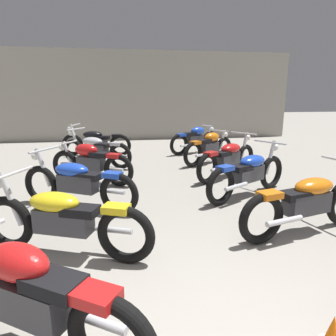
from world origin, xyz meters
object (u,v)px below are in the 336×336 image
(motorcycle_right_row_5, at_px, (195,139))
(motorcycle_right_row_4, at_px, (209,147))
(motorcycle_left_row_1, at_px, (63,219))
(motorcycle_right_row_2, at_px, (249,173))
(motorcycle_right_row_3, at_px, (228,158))
(motorcycle_left_row_0, at_px, (31,297))
(motorcycle_left_row_4, at_px, (96,149))
(motorcycle_left_row_3, at_px, (91,162))
(motorcycle_left_row_5, at_px, (96,141))
(motorcycle_left_row_2, at_px, (77,182))
(motorcycle_right_row_1, at_px, (308,201))

(motorcycle_right_row_5, bearing_deg, motorcycle_right_row_4, -89.63)
(motorcycle_left_row_1, distance_m, motorcycle_right_row_4, 5.42)
(motorcycle_right_row_4, bearing_deg, motorcycle_right_row_2, -92.00)
(motorcycle_right_row_2, relative_size, motorcycle_right_row_3, 1.06)
(motorcycle_left_row_0, bearing_deg, motorcycle_right_row_3, 55.10)
(motorcycle_left_row_1, bearing_deg, motorcycle_left_row_4, 89.44)
(motorcycle_right_row_3, xyz_separation_m, motorcycle_right_row_4, (-0.00, 1.45, 0.01))
(motorcycle_right_row_5, bearing_deg, motorcycle_left_row_4, -156.21)
(motorcycle_left_row_1, relative_size, motorcycle_right_row_3, 1.13)
(motorcycle_left_row_3, bearing_deg, motorcycle_right_row_3, -0.02)
(motorcycle_left_row_4, distance_m, motorcycle_right_row_4, 3.06)
(motorcycle_right_row_2, relative_size, motorcycle_right_row_4, 1.14)
(motorcycle_left_row_5, height_order, motorcycle_right_row_5, motorcycle_left_row_5)
(motorcycle_left_row_0, bearing_deg, motorcycle_right_row_5, 67.42)
(motorcycle_left_row_1, xyz_separation_m, motorcycle_right_row_5, (3.09, 5.95, 0.01))
(motorcycle_left_row_0, xyz_separation_m, motorcycle_left_row_3, (0.03, 4.40, 0.00))
(motorcycle_left_row_3, distance_m, motorcycle_right_row_5, 4.23)
(motorcycle_left_row_0, distance_m, motorcycle_left_row_4, 6.01)
(motorcycle_left_row_2, relative_size, motorcycle_right_row_5, 1.07)
(motorcycle_left_row_2, distance_m, motorcycle_right_row_5, 5.42)
(motorcycle_right_row_1, relative_size, motorcycle_right_row_3, 1.17)
(motorcycle_left_row_0, relative_size, motorcycle_left_row_5, 0.81)
(motorcycle_left_row_0, distance_m, motorcycle_right_row_1, 3.43)
(motorcycle_left_row_0, relative_size, motorcycle_left_row_2, 0.88)
(motorcycle_left_row_5, xyz_separation_m, motorcycle_right_row_4, (3.15, -1.59, 0.01))
(motorcycle_left_row_3, height_order, motorcycle_right_row_1, motorcycle_right_row_1)
(motorcycle_left_row_4, height_order, motorcycle_left_row_5, same)
(motorcycle_left_row_4, distance_m, motorcycle_right_row_5, 3.32)
(motorcycle_right_row_4, height_order, motorcycle_right_row_5, same)
(motorcycle_left_row_1, height_order, motorcycle_left_row_3, motorcycle_left_row_1)
(motorcycle_left_row_2, distance_m, motorcycle_right_row_1, 3.47)
(motorcycle_left_row_3, bearing_deg, motorcycle_right_row_5, 44.26)
(motorcycle_right_row_3, xyz_separation_m, motorcycle_right_row_5, (-0.01, 2.95, 0.01))
(motorcycle_left_row_3, xyz_separation_m, motorcycle_left_row_4, (-0.01, 1.61, -0.01))
(motorcycle_right_row_1, distance_m, motorcycle_right_row_3, 2.92)
(motorcycle_left_row_5, bearing_deg, motorcycle_left_row_2, -89.80)
(motorcycle_left_row_0, distance_m, motorcycle_right_row_5, 7.97)
(motorcycle_right_row_1, xyz_separation_m, motorcycle_right_row_4, (-0.03, 4.37, 0.01))
(motorcycle_right_row_3, height_order, motorcycle_right_row_4, motorcycle_right_row_3)
(motorcycle_left_row_0, height_order, motorcycle_right_row_1, motorcycle_right_row_1)
(motorcycle_right_row_3, bearing_deg, motorcycle_right_row_5, 90.23)
(motorcycle_right_row_5, bearing_deg, motorcycle_left_row_3, -135.74)
(motorcycle_right_row_1, relative_size, motorcycle_right_row_2, 1.10)
(motorcycle_left_row_2, bearing_deg, motorcycle_right_row_5, 54.85)
(motorcycle_right_row_1, bearing_deg, motorcycle_right_row_2, 94.59)
(motorcycle_left_row_4, distance_m, motorcycle_right_row_2, 4.18)
(motorcycle_right_row_1, height_order, motorcycle_right_row_5, motorcycle_right_row_1)
(motorcycle_left_row_1, xyz_separation_m, motorcycle_right_row_4, (3.10, 4.45, 0.01))
(motorcycle_right_row_1, height_order, motorcycle_right_row_4, motorcycle_right_row_1)
(motorcycle_left_row_2, relative_size, motorcycle_right_row_3, 1.07)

